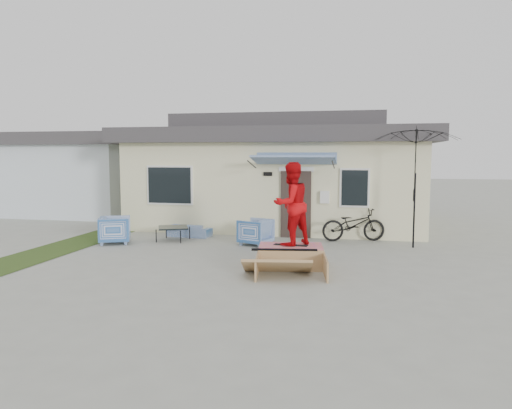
% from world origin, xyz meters
% --- Properties ---
extents(ground, '(90.00, 90.00, 0.00)m').
position_xyz_m(ground, '(0.00, 0.00, 0.00)').
color(ground, gray).
rests_on(ground, ground).
extents(grass_strip, '(1.40, 8.00, 0.01)m').
position_xyz_m(grass_strip, '(-5.20, 2.00, 0.00)').
color(grass_strip, '#2A4117').
rests_on(grass_strip, ground).
extents(house, '(10.80, 8.49, 4.10)m').
position_xyz_m(house, '(0.00, 7.99, 1.94)').
color(house, beige).
rests_on(house, ground).
extents(neighbor_house, '(8.60, 7.60, 3.50)m').
position_xyz_m(neighbor_house, '(-10.50, 10.00, 1.78)').
color(neighbor_house, silver).
rests_on(neighbor_house, ground).
extents(loveseat, '(1.41, 0.54, 0.54)m').
position_xyz_m(loveseat, '(-2.34, 3.95, 0.27)').
color(loveseat, '#225599').
rests_on(loveseat, ground).
extents(armchair_left, '(1.09, 1.12, 0.89)m').
position_xyz_m(armchair_left, '(-4.07, 2.31, 0.44)').
color(armchair_left, '#225599').
rests_on(armchair_left, ground).
extents(armchair_right, '(0.99, 1.02, 0.84)m').
position_xyz_m(armchair_right, '(0.03, 2.98, 0.42)').
color(armchair_right, '#225599').
rests_on(armchair_right, ground).
extents(coffee_table, '(1.14, 1.14, 0.43)m').
position_xyz_m(coffee_table, '(-2.57, 3.11, 0.21)').
color(coffee_table, black).
rests_on(coffee_table, ground).
extents(bicycle, '(2.04, 1.21, 1.23)m').
position_xyz_m(bicycle, '(2.79, 4.21, 0.61)').
color(bicycle, black).
rests_on(bicycle, ground).
extents(patio_umbrella, '(2.37, 2.19, 2.20)m').
position_xyz_m(patio_umbrella, '(4.46, 3.49, 1.75)').
color(patio_umbrella, black).
rests_on(patio_umbrella, ground).
extents(skate_ramp, '(1.76, 2.17, 0.49)m').
position_xyz_m(skate_ramp, '(1.43, 0.40, 0.25)').
color(skate_ramp, '#A37D50').
rests_on(skate_ramp, ground).
extents(skateboard, '(0.81, 0.27, 0.05)m').
position_xyz_m(skateboard, '(1.43, 0.45, 0.52)').
color(skateboard, black).
rests_on(skateboard, skate_ramp).
extents(skater, '(1.18, 1.19, 1.93)m').
position_xyz_m(skater, '(1.43, 0.45, 1.51)').
color(skater, red).
rests_on(skater, skateboard).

